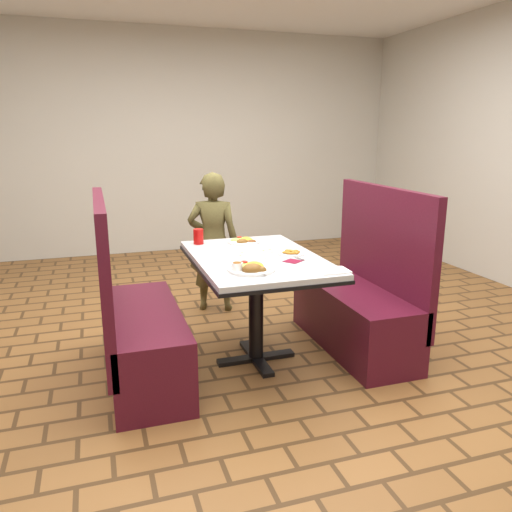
% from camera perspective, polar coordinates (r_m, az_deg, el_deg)
% --- Properties ---
extents(room, '(7.00, 7.04, 2.82)m').
position_cam_1_polar(room, '(3.22, 0.00, 20.47)').
color(room, brown).
rests_on(room, ground).
extents(dining_table, '(0.81, 1.21, 0.75)m').
position_cam_1_polar(dining_table, '(3.33, 0.00, -1.60)').
color(dining_table, silver).
rests_on(dining_table, ground).
extents(booth_bench_left, '(0.47, 1.20, 1.17)m').
position_cam_1_polar(booth_bench_left, '(3.29, -13.48, -8.18)').
color(booth_bench_left, '#4F1223').
rests_on(booth_bench_left, ground).
extents(booth_bench_right, '(0.47, 1.20, 1.17)m').
position_cam_1_polar(booth_bench_right, '(3.74, 11.77, -5.33)').
color(booth_bench_right, '#4F1223').
rests_on(booth_bench_right, ground).
extents(diner_person, '(0.52, 0.43, 1.22)m').
position_cam_1_polar(diner_person, '(4.36, -4.89, 1.54)').
color(diner_person, brown).
rests_on(diner_person, ground).
extents(near_dinner_plate, '(0.28, 0.28, 0.09)m').
position_cam_1_polar(near_dinner_plate, '(2.95, -0.65, -1.14)').
color(near_dinner_plate, white).
rests_on(near_dinner_plate, dining_table).
extents(far_dinner_plate, '(0.24, 0.24, 0.06)m').
position_cam_1_polar(far_dinner_plate, '(3.69, -1.41, 1.87)').
color(far_dinner_plate, white).
rests_on(far_dinner_plate, dining_table).
extents(plantain_plate, '(0.17, 0.17, 0.03)m').
position_cam_1_polar(plantain_plate, '(3.35, 4.03, 0.34)').
color(plantain_plate, white).
rests_on(plantain_plate, dining_table).
extents(maroon_napkin, '(0.13, 0.13, 0.00)m').
position_cam_1_polar(maroon_napkin, '(3.18, 4.21, -0.59)').
color(maroon_napkin, maroon).
rests_on(maroon_napkin, dining_table).
extents(spoon_utensil, '(0.04, 0.13, 0.00)m').
position_cam_1_polar(spoon_utensil, '(3.24, 4.91, -0.26)').
color(spoon_utensil, silver).
rests_on(spoon_utensil, dining_table).
extents(red_tumbler, '(0.07, 0.07, 0.11)m').
position_cam_1_polar(red_tumbler, '(3.67, -6.60, 2.23)').
color(red_tumbler, '#B40E0C').
rests_on(red_tumbler, dining_table).
extents(paper_napkin, '(0.19, 0.14, 0.01)m').
position_cam_1_polar(paper_napkin, '(2.97, 8.81, -1.67)').
color(paper_napkin, white).
rests_on(paper_napkin, dining_table).
extents(knife_utensil, '(0.04, 0.19, 0.00)m').
position_cam_1_polar(knife_utensil, '(2.89, 0.33, -1.85)').
color(knife_utensil, silver).
rests_on(knife_utensil, dining_table).
extents(fork_utensil, '(0.03, 0.15, 0.00)m').
position_cam_1_polar(fork_utensil, '(2.97, 0.47, -1.46)').
color(fork_utensil, silver).
rests_on(fork_utensil, dining_table).
extents(lettuce_shreds, '(0.28, 0.32, 0.00)m').
position_cam_1_polar(lettuce_shreds, '(3.37, 0.33, 0.31)').
color(lettuce_shreds, '#80AF46').
rests_on(lettuce_shreds, dining_table).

